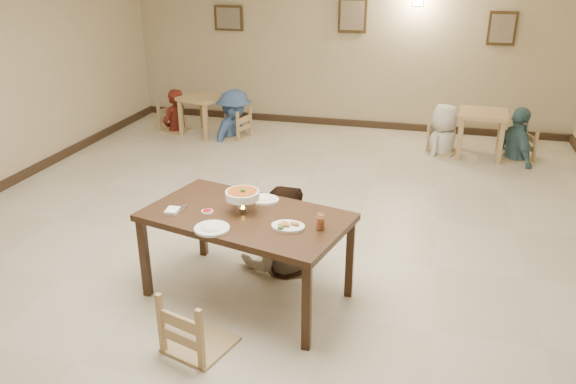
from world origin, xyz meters
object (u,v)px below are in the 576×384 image
(drink_glass, at_px, (320,222))
(bg_chair_rr, at_px, (519,130))
(bg_table_right, at_px, (482,120))
(chair_far, at_px, (280,219))
(bg_chair_ll, at_px, (174,105))
(main_table, at_px, (246,223))
(main_diner, at_px, (281,186))
(bg_chair_lr, at_px, (234,110))
(bg_diner_c, at_px, (447,104))
(curry_warmer, at_px, (242,195))
(bg_chair_rl, at_px, (445,126))
(bg_diner_d, at_px, (523,107))
(bg_diner_a, at_px, (173,89))
(bg_table_left, at_px, (203,104))
(chair_near, at_px, (197,292))
(bg_diner_b, at_px, (233,90))

(drink_glass, relative_size, bg_chair_rr, 0.15)
(drink_glass, xyz_separation_m, bg_table_right, (1.60, 4.87, -0.32))
(chair_far, xyz_separation_m, bg_chair_rr, (2.74, 4.02, 0.00))
(chair_far, distance_m, bg_chair_ll, 5.13)
(main_table, height_order, main_diner, main_diner)
(bg_chair_lr, bearing_deg, bg_diner_c, 107.16)
(main_diner, height_order, bg_chair_rr, main_diner)
(curry_warmer, relative_size, bg_chair_rl, 0.38)
(bg_table_right, distance_m, bg_chair_lr, 4.11)
(main_table, height_order, bg_diner_d, bg_diner_d)
(bg_chair_rl, distance_m, bg_diner_a, 4.73)
(bg_table_left, height_order, bg_chair_rr, bg_chair_rr)
(main_diner, distance_m, bg_diner_d, 4.92)
(chair_near, relative_size, drink_glass, 7.25)
(main_table, relative_size, bg_diner_d, 1.18)
(bg_chair_ll, bearing_deg, main_diner, -122.82)
(bg_chair_ll, distance_m, bg_chair_rr, 5.83)
(chair_near, relative_size, bg_table_left, 1.17)
(bg_diner_c, bearing_deg, bg_diner_b, -60.68)
(bg_chair_lr, bearing_deg, bg_table_left, -76.71)
(bg_diner_a, bearing_deg, curry_warmer, 52.61)
(main_table, bearing_deg, bg_diner_c, 83.91)
(bg_chair_rr, xyz_separation_m, bg_diner_d, (0.00, -0.00, 0.37))
(chair_far, height_order, drink_glass, drink_glass)
(bg_chair_lr, height_order, bg_diner_c, bg_diner_c)
(curry_warmer, bearing_deg, bg_diner_d, 58.31)
(chair_near, bearing_deg, bg_chair_rl, -91.64)
(chair_near, distance_m, curry_warmer, 0.99)
(bg_diner_b, bearing_deg, bg_diner_c, -74.39)
(bg_table_right, distance_m, bg_diner_a, 5.28)
(bg_table_right, distance_m, bg_diner_d, 0.61)
(bg_table_left, relative_size, bg_diner_b, 0.52)
(chair_far, bearing_deg, bg_chair_rr, 56.08)
(bg_table_left, relative_size, bg_chair_rl, 0.97)
(main_table, bearing_deg, bg_table_left, 130.51)
(bg_chair_rl, bearing_deg, bg_chair_lr, 111.34)
(bg_chair_rl, relative_size, bg_diner_c, 0.57)
(chair_near, distance_m, main_diner, 1.50)
(chair_far, relative_size, chair_near, 0.91)
(bg_table_right, xyz_separation_m, bg_diner_c, (-0.56, 0.05, 0.21))
(main_diner, xyz_separation_m, bg_diner_b, (-1.98, 4.12, -0.04))
(chair_near, bearing_deg, chair_far, -82.48)
(bg_table_left, bearing_deg, drink_glass, -57.69)
(chair_far, xyz_separation_m, main_diner, (0.05, -0.10, 0.41))
(bg_table_left, relative_size, bg_diner_d, 0.52)
(main_table, xyz_separation_m, curry_warmer, (-0.04, 0.05, 0.24))
(drink_glass, bearing_deg, main_table, 169.75)
(bg_diner_b, relative_size, bg_diner_c, 1.06)
(chair_near, height_order, bg_chair_ll, chair_near)
(bg_table_left, bearing_deg, bg_diner_c, 0.40)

